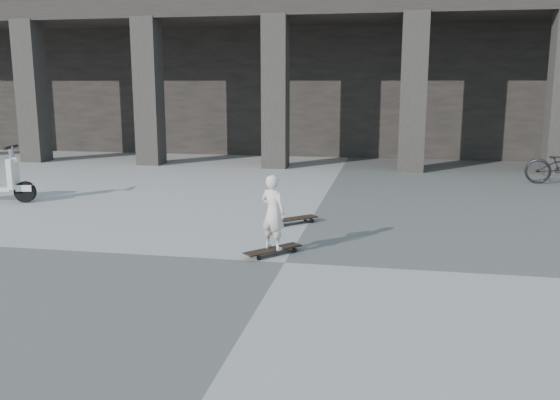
# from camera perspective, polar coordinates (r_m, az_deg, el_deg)

# --- Properties ---
(ground) EXTENTS (90.00, 90.00, 0.00)m
(ground) POSITION_cam_1_polar(r_m,az_deg,el_deg) (7.61, 0.46, -6.05)
(ground) COLOR #51514E
(ground) RESTS_ON ground
(colonnade) EXTENTS (28.00, 8.82, 6.00)m
(colonnade) POSITION_cam_1_polar(r_m,az_deg,el_deg) (20.97, 7.35, 13.24)
(colonnade) COLOR black
(colonnade) RESTS_ON ground
(longboard) EXTENTS (0.71, 0.77, 0.09)m
(longboard) POSITION_cam_1_polar(r_m,az_deg,el_deg) (7.93, -0.67, -4.83)
(longboard) COLOR black
(longboard) RESTS_ON ground
(skateboard_spare) EXTENTS (0.74, 0.70, 0.10)m
(skateboard_spare) POSITION_cam_1_polar(r_m,az_deg,el_deg) (9.63, 1.36, -1.88)
(skateboard_spare) COLOR black
(skateboard_spare) RESTS_ON ground
(child) EXTENTS (0.43, 0.37, 1.00)m
(child) POSITION_cam_1_polar(r_m,az_deg,el_deg) (7.80, -0.68, -1.18)
(child) COLOR silver
(child) RESTS_ON longboard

